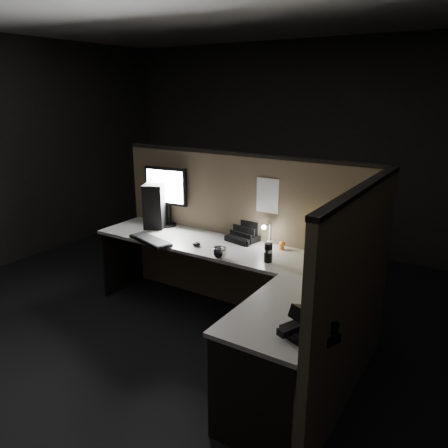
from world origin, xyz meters
The scene contains 17 objects.
floor centered at (0.00, 0.00, 0.00)m, with size 6.00×6.00×0.00m, color black.
room_shell centered at (0.00, 0.00, 1.62)m, with size 6.00×6.00×6.00m.
partition_back centered at (0.00, 0.93, 0.75)m, with size 2.66×0.06×1.50m, color brown.
partition_right centered at (1.33, 0.10, 0.75)m, with size 0.06×1.66×1.50m, color brown.
desk centered at (0.18, 0.25, 0.58)m, with size 2.60×1.60×0.73m.
pc_tower centered at (-0.93, 0.80, 0.95)m, with size 0.19×0.43×0.45m, color black.
monitor centered at (-0.83, 0.82, 1.09)m, with size 0.47×0.20×0.60m.
keyboard centered at (-0.63, 0.34, 0.74)m, with size 0.49×0.16×0.02m, color black.
mouse centered at (-0.20, 0.47, 0.75)m, with size 0.09×0.06×0.04m, color black.
clip_lamp centered at (0.33, 0.82, 0.85)m, with size 0.04×0.16×0.21m.
organizer centered at (0.08, 0.83, 0.77)m, with size 0.30×0.27×0.20m.
lava_lamp centered at (0.80, 0.73, 0.89)m, with size 0.10×0.10×0.39m.
travel_mug centered at (0.52, 0.48, 0.81)m, with size 0.07×0.07×0.16m, color black.
steel_mug centered at (0.14, 0.34, 0.78)m, with size 0.12×0.12×0.09m, color #B7B6BE.
figurine centered at (0.49, 0.80, 0.78)m, with size 0.06×0.06×0.06m, color orange.
pinned_paper centered at (0.29, 0.90, 1.17)m, with size 0.22×0.00×0.31m, color white.
desk_phone centered at (1.24, -0.41, 0.79)m, with size 0.33×0.32×0.16m.
Camera 1 is at (2.00, -2.51, 2.07)m, focal length 35.00 mm.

